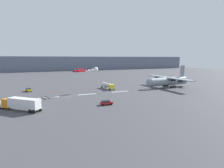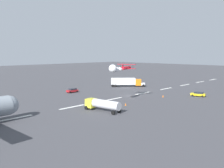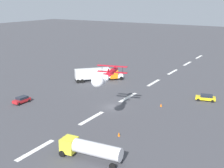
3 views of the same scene
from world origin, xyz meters
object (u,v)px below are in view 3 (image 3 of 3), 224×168
Objects in this scene: airport_staff_sedan at (206,97)px; traffic_cone_near at (161,105)px; semi_truck_orange at (97,74)px; fuel_tanker_truck at (90,149)px; traffic_cone_far at (119,134)px; stunt_biplane_red at (104,78)px; followme_car_yellow at (22,100)px.

traffic_cone_near is (9.33, -7.51, -0.44)m from airport_staff_sedan.
semi_truck_orange is 44.37m from fuel_tanker_truck.
traffic_cone_far is (27.13, -8.05, -0.44)m from airport_staff_sedan.
airport_staff_sedan is at bearing 155.04° from stunt_biplane_red.
semi_truck_orange is at bearing -112.87° from traffic_cone_near.
fuel_tanker_truck is at bearing 33.17° from semi_truck_orange.
stunt_biplane_red is 10.37m from traffic_cone_far.
traffic_cone_near is 17.81m from traffic_cone_far.
traffic_cone_near is at bearing 117.62° from followme_car_yellow.
fuel_tanker_truck reaches higher than traffic_cone_far.
stunt_biplane_red reaches higher than followme_car_yellow.
stunt_biplane_red is 34.46m from semi_truck_orange.
traffic_cone_near is at bearing 67.13° from semi_truck_orange.
fuel_tanker_truck reaches higher than airport_staff_sedan.
airport_staff_sedan is 6.51× the size of traffic_cone_near.
stunt_biplane_red is at bearing -24.96° from airport_staff_sedan.
fuel_tanker_truck is (10.22, 4.20, -8.11)m from stunt_biplane_red.
traffic_cone_near is (-16.54, 4.53, -9.49)m from stunt_biplane_red.
stunt_biplane_red is at bearing -107.52° from traffic_cone_far.
semi_truck_orange reaches higher than fuel_tanker_truck.
semi_truck_orange is 32.16m from airport_staff_sedan.
stunt_biplane_red is 3.00× the size of followme_car_yellow.
semi_truck_orange is 16.36× the size of traffic_cone_far.
airport_staff_sedan is at bearing 163.47° from traffic_cone_far.
airport_staff_sedan is at bearing 88.13° from semi_truck_orange.
stunt_biplane_red reaches higher than fuel_tanker_truck.
semi_truck_orange reaches higher than followme_car_yellow.
airport_staff_sedan is at bearing 141.17° from traffic_cone_near.
airport_staff_sedan is at bearing 167.74° from fuel_tanker_truck.
fuel_tanker_truck is 13.42× the size of traffic_cone_near.
followme_car_yellow is (-11.82, -28.22, -0.94)m from fuel_tanker_truck.
fuel_tanker_truck is 30.61m from followme_car_yellow.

